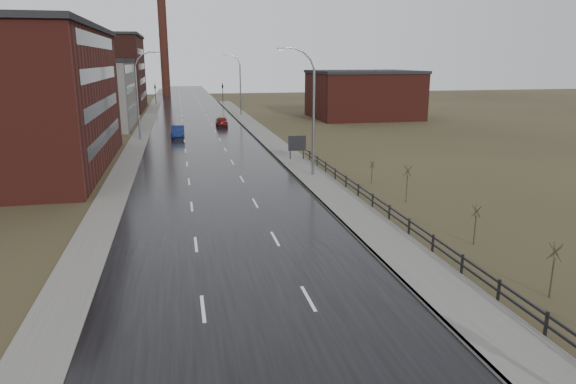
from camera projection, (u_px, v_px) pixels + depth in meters
name	position (u px, v px, depth m)	size (l,w,h in m)	color
road	(202.00, 140.00, 67.64)	(14.00, 300.00, 0.06)	black
sidewalk_right	(314.00, 178.00, 45.67)	(3.20, 180.00, 0.18)	#595651
curb_right	(297.00, 179.00, 45.36)	(0.16, 180.00, 0.18)	slate
sidewalk_left	(138.00, 142.00, 65.98)	(2.40, 260.00, 0.12)	#595651
warehouse_mid	(78.00, 93.00, 79.76)	(16.32, 20.40, 10.50)	slate
warehouse_far	(77.00, 73.00, 106.55)	(26.52, 24.48, 15.50)	#331611
building_right	(363.00, 94.00, 93.53)	(18.36, 16.32, 8.50)	#471914
smokestack	(164.00, 42.00, 147.84)	(2.70, 2.70, 30.70)	#331611
streetlight_right_mid	(310.00, 112.00, 45.17)	(3.36, 0.28, 11.35)	slate
streetlight_left	(140.00, 95.00, 66.53)	(3.36, 0.28, 11.35)	slate
streetlight_right_far	(239.00, 85.00, 96.32)	(3.36, 0.28, 11.35)	slate
guardrail	(414.00, 228.00, 30.05)	(0.10, 53.05, 1.10)	black
shrub_c	(553.00, 269.00, 22.52)	(0.60, 0.63, 2.55)	#382D23
shrub_d	(475.00, 224.00, 29.09)	(0.55, 0.58, 2.33)	#382D23
shrub_e	(407.00, 183.00, 37.89)	(0.65, 0.69, 2.77)	#382D23
shrub_f	(372.00, 172.00, 43.87)	(0.46, 0.49, 1.93)	#382D23
billboard	(297.00, 144.00, 53.64)	(1.89, 0.17, 2.64)	black
traffic_light_left	(155.00, 85.00, 121.73)	(0.58, 2.73, 5.30)	black
traffic_light_right	(222.00, 84.00, 124.95)	(0.58, 2.73, 5.30)	black
car_near	(178.00, 132.00, 69.49)	(1.73, 4.95, 1.63)	#0D1943
car_far	(222.00, 122.00, 81.85)	(1.84, 4.56, 1.56)	#560F0E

